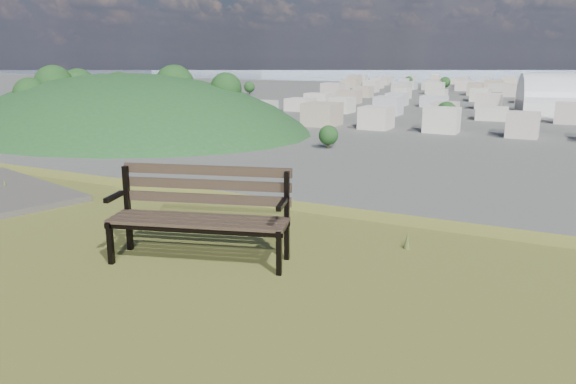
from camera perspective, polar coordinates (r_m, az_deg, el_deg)
The scene contains 6 objects.
park_bench at distance 5.79m, azimuth -8.81°, elevation -1.71°, with size 1.89×1.08×0.95m.
green_wooded_hill at distance 216.44m, azimuth -15.90°, elevation 6.11°, with size 160.58×128.46×80.29m.
city_blocks at distance 397.74m, azimuth 26.61°, elevation 8.96°, with size 395.00×361.00×7.00m.
city_trees at distance 323.77m, azimuth 21.71°, elevation 8.89°, with size 406.52×387.20×9.98m.
bay_water at distance 902.99m, azimuth 27.11°, elevation 10.59°, with size 2400.00×700.00×0.12m, color #90A6B8.
far_hills at distance 1407.00m, azimuth 24.85°, elevation 12.49°, with size 2050.00×340.00×60.00m.
Camera 1 is at (3.87, -2.58, 27.07)m, focal length 35.00 mm.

